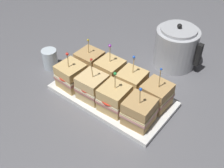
# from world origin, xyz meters

# --- Properties ---
(ground_plane) EXTENTS (6.00, 6.00, 0.00)m
(ground_plane) POSITION_xyz_m (0.00, 0.00, 0.00)
(ground_plane) COLOR slate
(serving_platter) EXTENTS (0.46, 0.24, 0.02)m
(serving_platter) POSITION_xyz_m (0.00, 0.00, 0.01)
(serving_platter) COLOR white
(serving_platter) RESTS_ON ground_plane
(sandwich_front_far_left) EXTENTS (0.10, 0.10, 0.16)m
(sandwich_front_far_left) POSITION_xyz_m (-0.16, -0.06, 0.07)
(sandwich_front_far_left) COLOR tan
(sandwich_front_far_left) RESTS_ON serving_platter
(sandwich_front_center_left) EXTENTS (0.10, 0.10, 0.18)m
(sandwich_front_center_left) POSITION_xyz_m (-0.05, -0.05, 0.07)
(sandwich_front_center_left) COLOR #DBB77A
(sandwich_front_center_left) RESTS_ON serving_platter
(sandwich_front_center_right) EXTENTS (0.10, 0.10, 0.17)m
(sandwich_front_center_right) POSITION_xyz_m (0.05, -0.05, 0.07)
(sandwich_front_center_right) COLOR tan
(sandwich_front_center_right) RESTS_ON serving_platter
(sandwich_front_far_right) EXTENTS (0.10, 0.10, 0.16)m
(sandwich_front_far_right) POSITION_xyz_m (0.16, -0.05, 0.07)
(sandwich_front_far_right) COLOR tan
(sandwich_front_far_right) RESTS_ON serving_platter
(sandwich_back_far_left) EXTENTS (0.10, 0.10, 0.15)m
(sandwich_back_far_left) POSITION_xyz_m (-0.16, 0.06, 0.06)
(sandwich_back_far_left) COLOR tan
(sandwich_back_far_left) RESTS_ON serving_platter
(sandwich_back_center_left) EXTENTS (0.10, 0.10, 0.17)m
(sandwich_back_center_left) POSITION_xyz_m (-0.05, 0.06, 0.07)
(sandwich_back_center_left) COLOR tan
(sandwich_back_center_left) RESTS_ON serving_platter
(sandwich_back_center_right) EXTENTS (0.10, 0.10, 0.17)m
(sandwich_back_center_right) POSITION_xyz_m (0.05, 0.05, 0.07)
(sandwich_back_center_right) COLOR tan
(sandwich_back_center_right) RESTS_ON serving_platter
(sandwich_back_far_right) EXTENTS (0.10, 0.10, 0.17)m
(sandwich_back_far_right) POSITION_xyz_m (0.16, 0.05, 0.06)
(sandwich_back_far_right) COLOR tan
(sandwich_back_far_right) RESTS_ON serving_platter
(kettle_steel) EXTENTS (0.20, 0.18, 0.20)m
(kettle_steel) POSITION_xyz_m (0.08, 0.34, 0.09)
(kettle_steel) COLOR #B7BABF
(kettle_steel) RESTS_ON ground_plane
(drinking_glass) EXTENTS (0.06, 0.06, 0.09)m
(drinking_glass) POSITION_xyz_m (-0.33, -0.01, 0.04)
(drinking_glass) COLOR silver
(drinking_glass) RESTS_ON ground_plane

